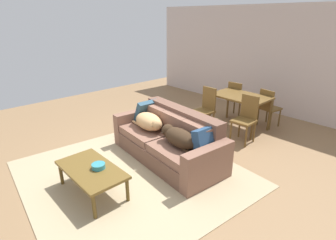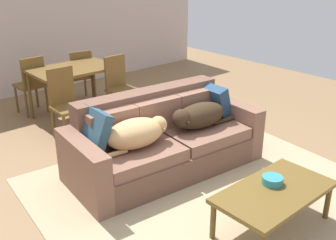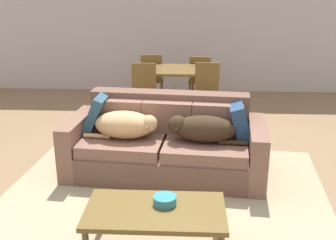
{
  "view_description": "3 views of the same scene",
  "coord_description": "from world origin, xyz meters",
  "px_view_note": "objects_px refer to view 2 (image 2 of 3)",
  "views": [
    {
      "loc": [
        3.2,
        -2.69,
        2.41
      ],
      "look_at": [
        -0.04,
        0.32,
        0.68
      ],
      "focal_mm": 28.47,
      "sensor_mm": 36.0,
      "label": 1
    },
    {
      "loc": [
        -2.62,
        -2.93,
        2.31
      ],
      "look_at": [
        -0.1,
        -0.04,
        0.74
      ],
      "focal_mm": 42.92,
      "sensor_mm": 36.0,
      "label": 2
    },
    {
      "loc": [
        0.32,
        -4.15,
        2.14
      ],
      "look_at": [
        0.1,
        0.28,
        0.62
      ],
      "focal_mm": 44.47,
      "sensor_mm": 36.0,
      "label": 3
    }
  ],
  "objects_px": {
    "dog_on_right_cushion": "(198,116)",
    "throw_pillow_by_right_arm": "(214,102)",
    "dining_chair_near_left": "(66,101)",
    "dining_chair_far_left": "(31,82)",
    "couch": "(163,141)",
    "bowl_on_coffee_table": "(272,180)",
    "dining_table": "(73,73)",
    "dining_chair_far_right": "(80,74)",
    "dining_chair_near_right": "(120,85)",
    "dog_on_left_cushion": "(137,133)",
    "coffee_table": "(274,194)",
    "throw_pillow_by_left_arm": "(93,131)"
  },
  "relations": [
    {
      "from": "dog_on_right_cushion",
      "to": "throw_pillow_by_right_arm",
      "type": "distance_m",
      "value": 0.46
    },
    {
      "from": "dining_chair_near_left",
      "to": "dining_chair_far_left",
      "type": "distance_m",
      "value": 1.15
    },
    {
      "from": "couch",
      "to": "bowl_on_coffee_table",
      "type": "distance_m",
      "value": 1.45
    },
    {
      "from": "dining_chair_far_left",
      "to": "dining_table",
      "type": "bearing_deg",
      "value": 127.3
    },
    {
      "from": "dining_chair_far_right",
      "to": "throw_pillow_by_right_arm",
      "type": "bearing_deg",
      "value": 106.28
    },
    {
      "from": "couch",
      "to": "dog_on_right_cushion",
      "type": "xyz_separation_m",
      "value": [
        0.39,
        -0.18,
        0.27
      ]
    },
    {
      "from": "dog_on_right_cushion",
      "to": "dining_chair_near_right",
      "type": "relative_size",
      "value": 0.89
    },
    {
      "from": "dog_on_left_cushion",
      "to": "dining_chair_far_right",
      "type": "relative_size",
      "value": 0.93
    },
    {
      "from": "throw_pillow_by_right_arm",
      "to": "coffee_table",
      "type": "distance_m",
      "value": 1.73
    },
    {
      "from": "dining_table",
      "to": "dining_chair_near_left",
      "type": "relative_size",
      "value": 1.26
    },
    {
      "from": "dining_chair_far_left",
      "to": "bowl_on_coffee_table",
      "type": "bearing_deg",
      "value": 93.65
    },
    {
      "from": "dog_on_right_cushion",
      "to": "dining_chair_near_left",
      "type": "bearing_deg",
      "value": 121.26
    },
    {
      "from": "bowl_on_coffee_table",
      "to": "dining_chair_far_right",
      "type": "height_order",
      "value": "dining_chair_far_right"
    },
    {
      "from": "coffee_table",
      "to": "dining_chair_near_right",
      "type": "bearing_deg",
      "value": 80.27
    },
    {
      "from": "throw_pillow_by_left_arm",
      "to": "dining_chair_far_right",
      "type": "relative_size",
      "value": 0.51
    },
    {
      "from": "coffee_table",
      "to": "dining_chair_near_right",
      "type": "distance_m",
      "value": 3.18
    },
    {
      "from": "throw_pillow_by_right_arm",
      "to": "dining_chair_far_left",
      "type": "xyz_separation_m",
      "value": [
        -1.21,
        2.67,
        -0.12
      ]
    },
    {
      "from": "coffee_table",
      "to": "couch",
      "type": "bearing_deg",
      "value": 89.92
    },
    {
      "from": "dining_chair_near_left",
      "to": "couch",
      "type": "bearing_deg",
      "value": -73.2
    },
    {
      "from": "throw_pillow_by_left_arm",
      "to": "dining_chair_near_left",
      "type": "height_order",
      "value": "dining_chair_near_left"
    },
    {
      "from": "couch",
      "to": "dining_table",
      "type": "bearing_deg",
      "value": 94.06
    },
    {
      "from": "coffee_table",
      "to": "dining_chair_near_left",
      "type": "bearing_deg",
      "value": 97.75
    },
    {
      "from": "couch",
      "to": "bowl_on_coffee_table",
      "type": "relative_size",
      "value": 12.07
    },
    {
      "from": "couch",
      "to": "dining_chair_far_left",
      "type": "height_order",
      "value": "dining_chair_far_left"
    },
    {
      "from": "dining_chair_far_left",
      "to": "dining_chair_near_right",
      "type": "bearing_deg",
      "value": 128.78
    },
    {
      "from": "dining_table",
      "to": "dog_on_left_cushion",
      "type": "bearing_deg",
      "value": -102.36
    },
    {
      "from": "throw_pillow_by_right_arm",
      "to": "dining_chair_far_left",
      "type": "distance_m",
      "value": 2.93
    },
    {
      "from": "throw_pillow_by_left_arm",
      "to": "throw_pillow_by_right_arm",
      "type": "bearing_deg",
      "value": -5.5
    },
    {
      "from": "throw_pillow_by_right_arm",
      "to": "dining_chair_near_left",
      "type": "xyz_separation_m",
      "value": [
        -1.24,
        1.52,
        -0.11
      ]
    },
    {
      "from": "bowl_on_coffee_table",
      "to": "dining_table",
      "type": "bearing_deg",
      "value": 90.25
    },
    {
      "from": "bowl_on_coffee_table",
      "to": "dining_chair_near_right",
      "type": "relative_size",
      "value": 0.2
    },
    {
      "from": "dog_on_left_cushion",
      "to": "dining_chair_near_right",
      "type": "bearing_deg",
      "value": 65.91
    },
    {
      "from": "dog_on_left_cushion",
      "to": "dining_chair_far_right",
      "type": "distance_m",
      "value": 2.91
    },
    {
      "from": "bowl_on_coffee_table",
      "to": "dining_chair_far_right",
      "type": "bearing_deg",
      "value": 84.55
    },
    {
      "from": "couch",
      "to": "dining_chair_near_left",
      "type": "bearing_deg",
      "value": 110.97
    },
    {
      "from": "coffee_table",
      "to": "bowl_on_coffee_table",
      "type": "relative_size",
      "value": 5.87
    },
    {
      "from": "bowl_on_coffee_table",
      "to": "throw_pillow_by_right_arm",
      "type": "bearing_deg",
      "value": 61.88
    },
    {
      "from": "throw_pillow_by_right_arm",
      "to": "coffee_table",
      "type": "xyz_separation_m",
      "value": [
        -0.83,
        -1.5,
        -0.27
      ]
    },
    {
      "from": "throw_pillow_by_right_arm",
      "to": "coffee_table",
      "type": "bearing_deg",
      "value": -118.95
    },
    {
      "from": "dog_on_left_cushion",
      "to": "dining_table",
      "type": "distance_m",
      "value": 2.27
    },
    {
      "from": "dog_on_left_cushion",
      "to": "coffee_table",
      "type": "bearing_deg",
      "value": -67.65
    },
    {
      "from": "coffee_table",
      "to": "dining_chair_far_right",
      "type": "relative_size",
      "value": 1.26
    },
    {
      "from": "dog_on_right_cushion",
      "to": "couch",
      "type": "bearing_deg",
      "value": 161.23
    },
    {
      "from": "throw_pillow_by_left_arm",
      "to": "dining_chair_near_left",
      "type": "bearing_deg",
      "value": 73.45
    },
    {
      "from": "throw_pillow_by_left_arm",
      "to": "dining_chair_far_right",
      "type": "height_order",
      "value": "dining_chair_far_right"
    },
    {
      "from": "dog_on_right_cushion",
      "to": "coffee_table",
      "type": "relative_size",
      "value": 0.76
    },
    {
      "from": "dining_chair_near_right",
      "to": "dining_chair_far_right",
      "type": "bearing_deg",
      "value": 90.88
    },
    {
      "from": "dog_on_right_cushion",
      "to": "dining_chair_far_left",
      "type": "distance_m",
      "value": 2.93
    },
    {
      "from": "coffee_table",
      "to": "dining_chair_far_right",
      "type": "height_order",
      "value": "dining_chair_far_right"
    },
    {
      "from": "dining_chair_near_left",
      "to": "dining_chair_far_left",
      "type": "xyz_separation_m",
      "value": [
        0.03,
        1.15,
        -0.01
      ]
    }
  ]
}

